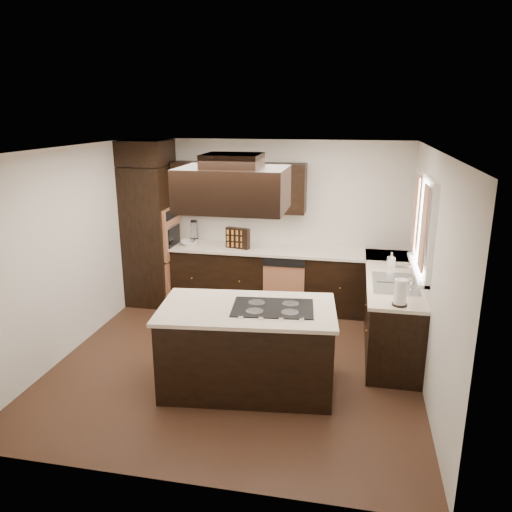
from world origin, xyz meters
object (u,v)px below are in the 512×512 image
at_px(island, 247,349).
at_px(oven_column, 151,235).
at_px(range_hood, 233,189).
at_px(spice_rack, 238,238).

bearing_deg(island, oven_column, 125.80).
height_order(range_hood, spice_rack, range_hood).
bearing_deg(range_hood, island, 6.92).
distance_m(island, range_hood, 1.73).
relative_size(oven_column, spice_rack, 5.74).
distance_m(range_hood, spice_rack, 2.59).
bearing_deg(range_hood, spice_rack, 102.45).
xyz_separation_m(oven_column, island, (2.01, -2.24, -0.62)).
xyz_separation_m(oven_column, range_hood, (1.88, -2.25, 1.10)).
distance_m(oven_column, range_hood, 3.13).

